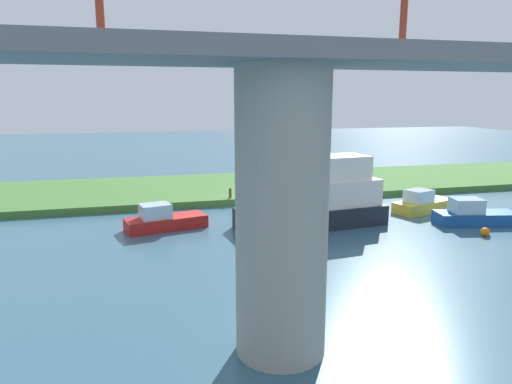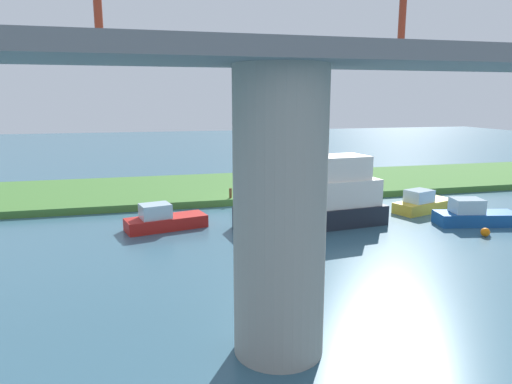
# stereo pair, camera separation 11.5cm
# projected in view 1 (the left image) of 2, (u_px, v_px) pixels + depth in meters

# --- Properties ---
(ground_plane) EXTENTS (160.00, 160.00, 0.00)m
(ground_plane) POSITION_uv_depth(u_px,v_px,m) (261.00, 205.00, 34.16)
(ground_plane) COLOR #386075
(grassy_bank) EXTENTS (80.00, 12.00, 0.50)m
(grassy_bank) POSITION_uv_depth(u_px,v_px,m) (243.00, 186.00, 39.81)
(grassy_bank) COLOR #427533
(grassy_bank) RESTS_ON ground
(bridge_pylon) EXTENTS (2.72, 2.72, 8.58)m
(bridge_pylon) POSITION_uv_depth(u_px,v_px,m) (282.00, 216.00, 13.58)
(bridge_pylon) COLOR #9E998E
(bridge_pylon) RESTS_ON ground
(bridge_span) EXTENTS (67.83, 4.30, 3.25)m
(bridge_span) POSITION_uv_depth(u_px,v_px,m) (283.00, 45.00, 12.65)
(bridge_span) COLOR slate
(bridge_span) RESTS_ON bridge_pylon
(person_on_bank) EXTENTS (0.50, 0.50, 1.39)m
(person_on_bank) POSITION_uv_depth(u_px,v_px,m) (265.00, 182.00, 36.73)
(person_on_bank) COLOR #2D334C
(person_on_bank) RESTS_ON grassy_bank
(mooring_post) EXTENTS (0.20, 0.20, 0.72)m
(mooring_post) POSITION_uv_depth(u_px,v_px,m) (230.00, 193.00, 33.96)
(mooring_post) COLOR brown
(mooring_post) RESTS_ON grassy_bank
(motorboat_red) EXTENTS (9.39, 4.02, 4.66)m
(motorboat_red) POSITION_uv_depth(u_px,v_px,m) (316.00, 198.00, 28.21)
(motorboat_red) COLOR #1E232D
(motorboat_red) RESTS_ON ground
(riverboat_paddlewheel) EXTENTS (4.17, 1.83, 1.35)m
(riverboat_paddlewheel) POSITION_uv_depth(u_px,v_px,m) (308.00, 202.00, 32.83)
(riverboat_paddlewheel) COLOR #99999E
(riverboat_paddlewheel) RESTS_ON ground
(houseboat_blue) EXTENTS (5.00, 2.74, 1.58)m
(houseboat_blue) POSITION_uv_depth(u_px,v_px,m) (164.00, 220.00, 27.63)
(houseboat_blue) COLOR red
(houseboat_blue) RESTS_ON ground
(motorboat_white) EXTENTS (4.98, 3.05, 1.57)m
(motorboat_white) POSITION_uv_depth(u_px,v_px,m) (423.00, 203.00, 32.00)
(motorboat_white) COLOR gold
(motorboat_white) RESTS_ON ground
(pontoon_yellow) EXTENTS (5.15, 2.70, 1.63)m
(pontoon_yellow) POSITION_uv_depth(u_px,v_px,m) (473.00, 215.00, 28.72)
(pontoon_yellow) COLOR #195199
(pontoon_yellow) RESTS_ON ground
(marker_buoy) EXTENTS (0.50, 0.50, 0.50)m
(marker_buoy) POSITION_uv_depth(u_px,v_px,m) (485.00, 232.00, 26.26)
(marker_buoy) COLOR orange
(marker_buoy) RESTS_ON ground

